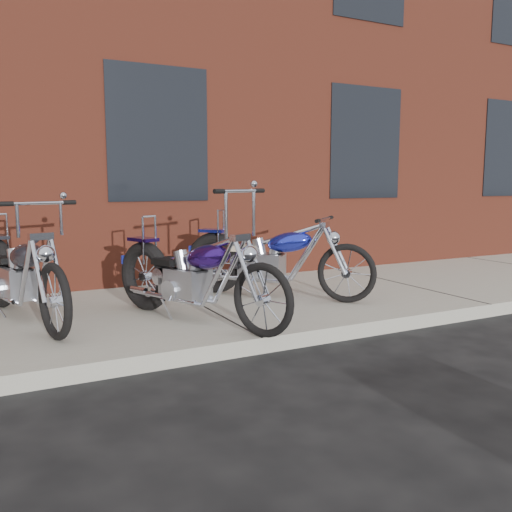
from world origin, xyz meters
TOP-DOWN VIEW (x-y plane):
  - ground at (0.00, 0.00)m, footprint 120.00×120.00m
  - sidewalk at (0.00, 1.50)m, footprint 22.00×3.00m
  - building_brick at (0.00, 8.00)m, footprint 22.00×10.00m
  - chopper_purple at (-0.33, 0.85)m, footprint 1.03×2.25m
  - chopper_blue at (0.95, 1.52)m, footprint 1.71×1.88m
  - chopper_third at (-1.87, 1.69)m, footprint 0.78×2.39m

SIDE VIEW (x-z plane):
  - ground at x=0.00m, z-range 0.00..0.00m
  - sidewalk at x=0.00m, z-range 0.00..0.15m
  - chopper_purple at x=-0.33m, z-range -0.09..1.25m
  - chopper_blue at x=0.95m, z-range 0.06..1.12m
  - chopper_third at x=-1.87m, z-range -0.03..1.21m
  - building_brick at x=0.00m, z-range 0.00..8.00m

